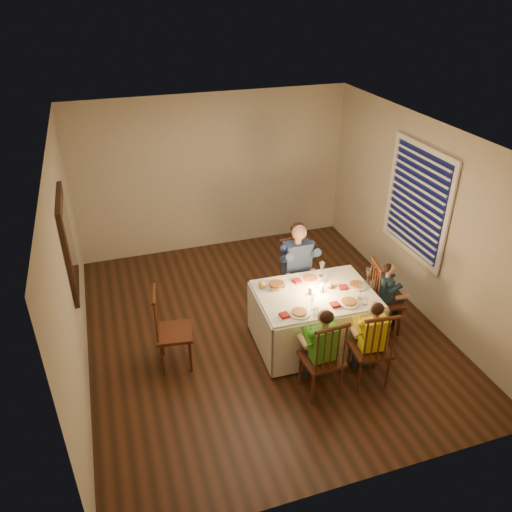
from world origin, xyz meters
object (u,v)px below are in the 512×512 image
object	(u,v)px
chair_adult	(295,307)
adult	(295,307)
child_green	(319,389)
child_teal	(381,328)
chair_near_left	(319,389)
chair_extra	(177,363)
child_yellow	(366,379)
chair_near_right	(366,379)
chair_end	(381,328)
dining_table	(315,308)
serving_bowl	(276,286)

from	to	relation	value
chair_adult	adult	size ratio (longest dim) A/B	0.79
adult	child_green	distance (m)	1.64
chair_adult	child_teal	size ratio (longest dim) A/B	1.02
chair_near_left	chair_extra	distance (m)	1.75
child_green	child_yellow	world-z (taller)	child_green
chair_near_right	child_green	distance (m)	0.59
child_green	child_yellow	xyz separation A→B (m)	(0.59, -0.02, 0.00)
child_green	child_yellow	bearing A→B (deg)	175.75
chair_adult	chair_near_left	size ratio (longest dim) A/B	1.00
chair_end	dining_table	bearing A→B (deg)	99.30
chair_near_left	dining_table	bearing A→B (deg)	-111.17
chair_adult	serving_bowl	bearing A→B (deg)	-134.53
chair_near_left	child_teal	xyz separation A→B (m)	(1.27, 0.78, 0.00)
dining_table	adult	distance (m)	0.96
dining_table	child_green	distance (m)	1.01
chair_end	child_green	world-z (taller)	child_green
chair_end	serving_bowl	xyz separation A→B (m)	(-1.41, 0.29, 0.78)
dining_table	chair_extra	distance (m)	1.83
chair_end	chair_near_right	bearing A→B (deg)	150.95
dining_table	chair_near_right	world-z (taller)	dining_table
chair_end	chair_near_left	bearing A→B (deg)	132.72
child_teal	child_yellow	bearing A→B (deg)	150.95
child_yellow	child_teal	bearing A→B (deg)	-124.07
chair_near_left	child_teal	bearing A→B (deg)	-151.10
dining_table	chair_near_left	distance (m)	1.01
adult	child_green	size ratio (longest dim) A/B	1.17
chair_near_right	chair_end	world-z (taller)	same
dining_table	chair_near_right	xyz separation A→B (m)	(0.32, -0.83, -0.54)
chair_near_left	serving_bowl	distance (m)	1.33
chair_near_right	child_yellow	size ratio (longest dim) A/B	0.93
chair_near_right	serving_bowl	xyz separation A→B (m)	(-0.74, 1.09, 0.78)
chair_adult	child_yellow	distance (m)	1.63
adult	chair_near_left	bearing A→B (deg)	-103.54
chair_end	child_yellow	world-z (taller)	child_yellow
child_green	chair_end	bearing A→B (deg)	-151.10
chair_adult	chair_extra	world-z (taller)	chair_extra
child_teal	chair_near_right	bearing A→B (deg)	150.95
adult	child_teal	size ratio (longest dim) A/B	1.30
dining_table	adult	size ratio (longest dim) A/B	1.13
chair_near_right	child_teal	distance (m)	1.04
adult	chair_end	bearing A→B (deg)	-42.99
chair_near_right	chair_extra	distance (m)	2.28
chair_near_left	child_yellow	distance (m)	0.59
chair_adult	child_green	distance (m)	1.64
adult	serving_bowl	xyz separation A→B (m)	(-0.50, -0.53, 0.78)
chair_near_right	child_green	xyz separation A→B (m)	(-0.59, 0.02, 0.00)
chair_end	adult	size ratio (longest dim) A/B	0.79
adult	child_teal	world-z (taller)	adult
chair_near_left	child_teal	world-z (taller)	chair_near_left
dining_table	chair_adult	distance (m)	0.96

